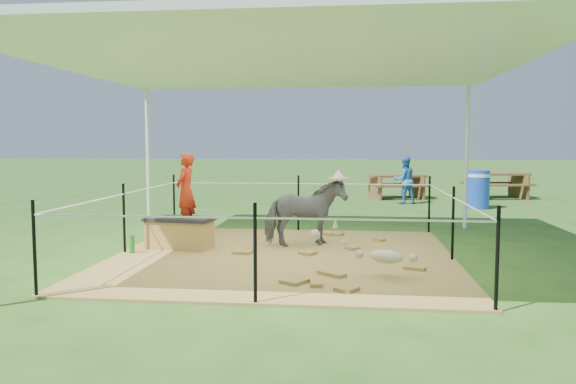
# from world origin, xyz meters

# --- Properties ---
(ground) EXTENTS (90.00, 90.00, 0.00)m
(ground) POSITION_xyz_m (0.00, 0.00, 0.00)
(ground) COLOR #2D5919
(ground) RESTS_ON ground
(hay_patch) EXTENTS (4.60, 4.60, 0.03)m
(hay_patch) POSITION_xyz_m (0.00, 0.00, 0.01)
(hay_patch) COLOR brown
(hay_patch) RESTS_ON ground
(canopy_tent) EXTENTS (6.30, 6.30, 2.90)m
(canopy_tent) POSITION_xyz_m (0.00, 0.00, 2.69)
(canopy_tent) COLOR silver
(canopy_tent) RESTS_ON ground
(rope_fence) EXTENTS (4.54, 4.54, 1.00)m
(rope_fence) POSITION_xyz_m (0.00, -0.00, 0.64)
(rope_fence) COLOR black
(rope_fence) RESTS_ON ground
(straw_bale) EXTENTS (0.96, 0.57, 0.40)m
(straw_bale) POSITION_xyz_m (-1.57, 0.39, 0.23)
(straw_bale) COLOR #AA7B3D
(straw_bale) RESTS_ON hay_patch
(dark_cloth) EXTENTS (1.03, 0.63, 0.05)m
(dark_cloth) POSITION_xyz_m (-1.57, 0.39, 0.46)
(dark_cloth) COLOR black
(dark_cloth) RESTS_ON straw_bale
(woman) EXTENTS (0.31, 0.43, 1.09)m
(woman) POSITION_xyz_m (-1.47, 0.39, 0.98)
(woman) COLOR red
(woman) RESTS_ON straw_bale
(green_bottle) EXTENTS (0.08, 0.08, 0.25)m
(green_bottle) POSITION_xyz_m (-2.12, -0.06, 0.16)
(green_bottle) COLOR #1C7F20
(green_bottle) RESTS_ON hay_patch
(pony) EXTENTS (1.30, 0.97, 1.00)m
(pony) POSITION_xyz_m (0.24, 0.74, 0.53)
(pony) COLOR #505156
(pony) RESTS_ON hay_patch
(pink_hat) EXTENTS (0.31, 0.31, 0.14)m
(pink_hat) POSITION_xyz_m (0.24, 0.74, 1.10)
(pink_hat) COLOR pink
(pink_hat) RESTS_ON pony
(foal) EXTENTS (1.11, 0.87, 0.54)m
(foal) POSITION_xyz_m (1.32, -1.10, 0.30)
(foal) COLOR #C7B091
(foal) RESTS_ON hay_patch
(trash_barrel) EXTENTS (0.72, 0.72, 0.91)m
(trash_barrel) POSITION_xyz_m (3.90, 6.24, 0.46)
(trash_barrel) COLOR blue
(trash_barrel) RESTS_ON ground
(picnic_table_near) EXTENTS (1.83, 1.52, 0.66)m
(picnic_table_near) POSITION_xyz_m (2.19, 8.50, 0.33)
(picnic_table_near) COLOR #56351D
(picnic_table_near) RESTS_ON ground
(picnic_table_far) EXTENTS (1.90, 1.52, 0.71)m
(picnic_table_far) POSITION_xyz_m (4.99, 8.84, 0.36)
(picnic_table_far) COLOR #54301D
(picnic_table_far) RESTS_ON ground
(distant_person) EXTENTS (0.71, 0.63, 1.22)m
(distant_person) POSITION_xyz_m (2.28, 7.08, 0.61)
(distant_person) COLOR #3775D1
(distant_person) RESTS_ON ground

